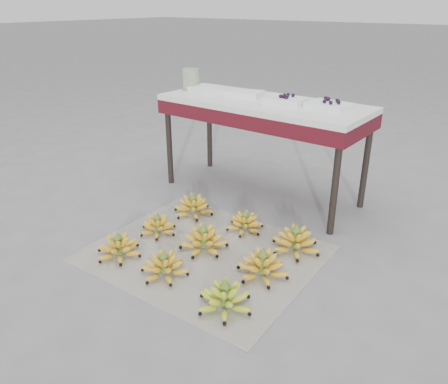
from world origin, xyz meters
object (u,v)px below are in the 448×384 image
Objects in this scene: vendor_table at (263,112)px; tray_left at (245,94)px; tray_far_left at (205,89)px; tray_far_right at (329,106)px; bunch_back_left at (193,207)px; glass_jar at (191,80)px; bunch_back_center at (245,223)px; bunch_front_center at (164,267)px; tray_right at (285,101)px; bunch_front_right at (225,298)px; bunch_front_left at (119,248)px; bunch_back_right at (296,242)px; bunch_mid_right at (263,266)px; newspaper_mat at (205,253)px; bunch_mid_left at (158,226)px; bunch_mid_center at (204,241)px.

tray_left is at bearing 168.38° from vendor_table.
tray_far_left is 1.04× the size of tray_far_right.
tray_far_right is (0.48, 0.03, 0.11)m from vendor_table.
glass_jar is (-0.49, 0.57, 0.74)m from bunch_back_left.
bunch_front_center is at bearing -75.86° from bunch_back_center.
tray_right is (0.37, -0.05, 0.00)m from tray_left.
bunch_front_right is 1.03m from bunch_back_left.
bunch_front_center is 1.05× the size of bunch_back_left.
bunch_front_left is at bearing -81.36° from bunch_back_left.
bunch_back_right is at bearing 94.68° from bunch_front_right.
bunch_mid_right reaches higher than bunch_front_right.
tray_left is at bearing 157.65° from bunch_back_right.
bunch_back_right is at bearing -76.43° from tray_far_right.
newspaper_mat is 3.98× the size of bunch_front_center.
bunch_back_right is (0.01, 0.33, 0.00)m from bunch_mid_right.
bunch_mid_right is at bearing -25.91° from bunch_back_center.
bunch_back_left reaches higher than bunch_mid_left.
bunch_back_center is at bearing 123.58° from bunch_front_right.
bunch_mid_right is 1.21m from tray_right.
bunch_back_left reaches higher than bunch_back_center.
bunch_mid_center is at bearing -107.47° from tray_far_right.
tray_left reaches higher than bunch_mid_right.
bunch_front_left is 1.00× the size of tray_far_right.
bunch_mid_left is 0.84× the size of bunch_back_center.
tray_far_left is at bearing 132.93° from bunch_mid_right.
bunch_front_left is at bearing -101.07° from bunch_back_center.
tray_far_right is at bearing 74.67° from newspaper_mat.
tray_right reaches higher than tray_left.
bunch_front_center is 1.07× the size of bunch_front_right.
newspaper_mat is 4.19× the size of bunch_back_center.
tray_far_right reaches higher than bunch_mid_right.
bunch_back_left is (0.00, 0.34, 0.01)m from bunch_mid_left.
bunch_back_left is 1.12m from tray_far_right.
newspaper_mat is 0.37m from bunch_back_center.
tray_left is at bearing 144.72° from bunch_back_center.
bunch_front_left is 0.77m from bunch_front_right.
bunch_front_center is (0.34, 0.02, -0.00)m from bunch_front_left.
bunch_mid_left is at bearing -119.93° from bunch_back_center.
tray_right reaches higher than vendor_table.
bunch_back_center is (0.41, 0.37, 0.00)m from bunch_mid_left.
glass_jar is (-0.51, 1.23, 0.74)m from bunch_front_left.
bunch_mid_center is (-0.43, 0.35, 0.00)m from bunch_front_right.
tray_far_left is (-0.52, -0.01, 0.10)m from vendor_table.
bunch_front_right is at bearing -18.13° from bunch_front_center.
tray_right reaches higher than tray_far_left.
bunch_front_left is 1.46m from tray_far_left.
bunch_front_center is at bearing 9.46° from bunch_front_left.
bunch_back_left is (-0.38, 0.34, 0.06)m from newspaper_mat.
bunch_front_center is at bearing -94.33° from newspaper_mat.
bunch_mid_right is 0.21× the size of vendor_table.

